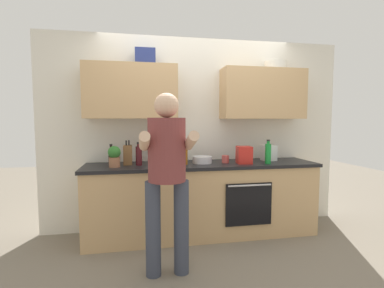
# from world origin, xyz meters

# --- Properties ---
(ground_plane) EXTENTS (12.00, 12.00, 0.00)m
(ground_plane) POSITION_xyz_m (0.00, 0.00, 0.00)
(ground_plane) COLOR #756B5B
(back_wall_unit) EXTENTS (4.00, 0.38, 2.50)m
(back_wall_unit) POSITION_xyz_m (0.00, 0.28, 1.49)
(back_wall_unit) COLOR silver
(back_wall_unit) RESTS_ON ground
(counter) EXTENTS (2.84, 0.67, 0.90)m
(counter) POSITION_xyz_m (0.00, -0.00, 0.45)
(counter) COLOR tan
(counter) RESTS_ON ground
(person_standing) EXTENTS (0.49, 0.45, 1.67)m
(person_standing) POSITION_xyz_m (-0.52, -0.84, 0.99)
(person_standing) COLOR #383D4C
(person_standing) RESTS_ON ground
(bottle_syrup) EXTENTS (0.07, 0.07, 0.31)m
(bottle_syrup) POSITION_xyz_m (-0.23, -0.04, 1.03)
(bottle_syrup) COLOR #8C4C14
(bottle_syrup) RESTS_ON counter
(bottle_oil) EXTENTS (0.07, 0.07, 0.29)m
(bottle_oil) POSITION_xyz_m (-0.35, -0.11, 1.02)
(bottle_oil) COLOR olive
(bottle_oil) RESTS_ON counter
(bottle_soda) EXTENTS (0.07, 0.07, 0.29)m
(bottle_soda) POSITION_xyz_m (0.78, -0.16, 1.03)
(bottle_soda) COLOR #198C33
(bottle_soda) RESTS_ON counter
(bottle_soy) EXTENTS (0.07, 0.07, 0.24)m
(bottle_soy) POSITION_xyz_m (-1.10, 0.15, 1.00)
(bottle_soy) COLOR black
(bottle_soy) RESTS_ON counter
(bottle_vinegar) EXTENTS (0.07, 0.07, 0.30)m
(bottle_vinegar) POSITION_xyz_m (-0.51, 0.12, 1.03)
(bottle_vinegar) COLOR brown
(bottle_vinegar) RESTS_ON counter
(bottle_water) EXTENTS (0.05, 0.05, 0.20)m
(bottle_water) POSITION_xyz_m (-0.43, -0.00, 0.98)
(bottle_water) COLOR silver
(bottle_water) RESTS_ON counter
(bottle_wine) EXTENTS (0.07, 0.07, 0.27)m
(bottle_wine) POSITION_xyz_m (-0.77, -0.00, 1.02)
(bottle_wine) COLOR #471419
(bottle_wine) RESTS_ON counter
(bottle_hotsauce) EXTENTS (0.07, 0.07, 0.28)m
(bottle_hotsauce) POSITION_xyz_m (-0.60, 0.03, 1.01)
(bottle_hotsauce) COLOR red
(bottle_hotsauce) RESTS_ON counter
(cup_ceramic) EXTENTS (0.09, 0.09, 0.09)m
(cup_ceramic) POSITION_xyz_m (0.29, -0.01, 0.95)
(cup_ceramic) COLOR #BF4C47
(cup_ceramic) RESTS_ON counter
(mixing_bowl) EXTENTS (0.24, 0.24, 0.08)m
(mixing_bowl) POSITION_xyz_m (-0.00, 0.03, 0.94)
(mixing_bowl) COLOR silver
(mixing_bowl) RESTS_ON counter
(knife_block) EXTENTS (0.10, 0.14, 0.29)m
(knife_block) POSITION_xyz_m (-0.90, 0.07, 1.02)
(knife_block) COLOR brown
(knife_block) RESTS_ON counter
(potted_herb) EXTENTS (0.14, 0.14, 0.24)m
(potted_herb) POSITION_xyz_m (-1.04, -0.09, 1.03)
(potted_herb) COLOR #9E6647
(potted_herb) RESTS_ON counter
(grocery_bag_produce) EXTENTS (0.18, 0.16, 0.20)m
(grocery_bag_produce) POSITION_xyz_m (0.91, 0.09, 1.00)
(grocery_bag_produce) COLOR silver
(grocery_bag_produce) RESTS_ON counter
(grocery_bag_crisps) EXTENTS (0.20, 0.21, 0.21)m
(grocery_bag_crisps) POSITION_xyz_m (0.50, -0.09, 1.00)
(grocery_bag_crisps) COLOR red
(grocery_bag_crisps) RESTS_ON counter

